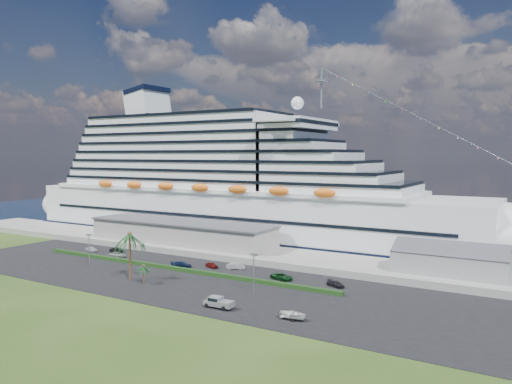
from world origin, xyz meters
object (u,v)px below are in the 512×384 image
Objects in this scene: parked_car_3 at (181,264)px; boat_trailer at (292,314)px; pickup_truck at (218,302)px; cruise_ship at (234,189)px.

parked_car_3 is 46.69m from boat_trailer.
boat_trailer is at bearing 4.11° from pickup_truck.
boat_trailer is (41.59, -21.21, 0.27)m from parked_car_3.
parked_car_3 is at bearing 152.98° from boat_trailer.
parked_car_3 is 0.89× the size of pickup_truck.
pickup_truck is at bearing -153.56° from parked_car_3.
pickup_truck is at bearing -175.89° from boat_trailer.
cruise_ship is 79.78m from pickup_truck.
cruise_ship is at bearing 121.22° from pickup_truck.
cruise_ship is 49.31m from parked_car_3.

